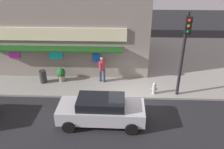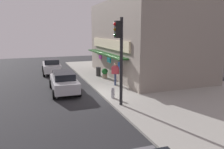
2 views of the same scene
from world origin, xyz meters
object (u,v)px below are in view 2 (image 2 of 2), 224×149
(potted_plant_by_doorway, at_px, (105,73))
(pedestrian, at_px, (115,73))
(trash_can, at_px, (98,72))
(parked_car_silver, at_px, (64,82))
(traffic_light, at_px, (120,50))
(parked_car_white, at_px, (52,66))
(fire_hydrant, at_px, (113,93))

(potted_plant_by_doorway, bearing_deg, pedestrian, -0.21)
(trash_can, relative_size, parked_car_silver, 0.19)
(traffic_light, distance_m, potted_plant_by_doorway, 8.21)
(pedestrian, relative_size, parked_car_silver, 0.41)
(potted_plant_by_doorway, relative_size, parked_car_white, 0.22)
(traffic_light, xyz_separation_m, fire_hydrant, (-1.44, 0.11, -2.92))
(fire_hydrant, distance_m, parked_car_white, 11.27)
(pedestrian, distance_m, parked_car_white, 8.74)
(fire_hydrant, bearing_deg, potted_plant_by_doorway, 166.73)
(traffic_light, relative_size, trash_can, 5.89)
(potted_plant_by_doorway, xyz_separation_m, parked_car_silver, (3.04, -4.21, 0.17))
(pedestrian, bearing_deg, parked_car_white, -149.59)
(pedestrian, height_order, potted_plant_by_doorway, pedestrian)
(fire_hydrant, relative_size, parked_car_white, 0.18)
(traffic_light, distance_m, parked_car_silver, 5.85)
(fire_hydrant, distance_m, pedestrian, 3.69)
(trash_can, height_order, parked_car_white, parked_car_white)
(traffic_light, xyz_separation_m, pedestrian, (-4.77, 1.55, -2.26))
(traffic_light, relative_size, potted_plant_by_doorway, 5.55)
(fire_hydrant, bearing_deg, parked_car_silver, -138.08)
(traffic_light, xyz_separation_m, parked_car_silver, (-4.52, -2.65, -2.62))
(potted_plant_by_doorway, height_order, parked_car_white, parked_car_white)
(potted_plant_by_doorway, bearing_deg, fire_hydrant, -13.27)
(parked_car_silver, bearing_deg, pedestrian, 93.47)
(fire_hydrant, relative_size, potted_plant_by_doorway, 0.82)
(parked_car_silver, height_order, parked_car_white, parked_car_white)
(fire_hydrant, bearing_deg, traffic_light, -4.49)
(fire_hydrant, height_order, parked_car_silver, parked_car_silver)
(fire_hydrant, bearing_deg, parked_car_white, -164.63)
(trash_can, relative_size, potted_plant_by_doorway, 0.94)
(pedestrian, relative_size, potted_plant_by_doorway, 1.98)
(potted_plant_by_doorway, height_order, parked_car_silver, parked_car_silver)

